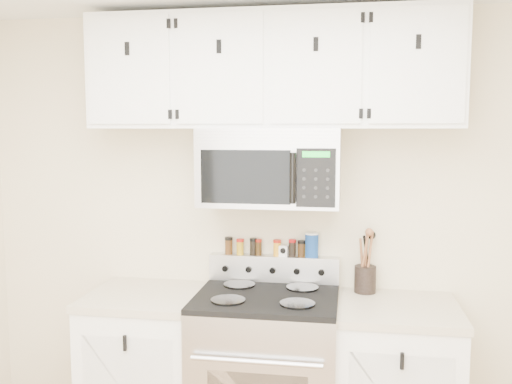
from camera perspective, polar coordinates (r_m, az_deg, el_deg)
back_wall at (r=3.36m, az=1.88°, el=-3.76°), size 3.50×0.01×2.50m
range at (r=3.28m, az=1.06°, el=-17.99°), size 0.76×0.65×1.10m
base_cabinet_left at (r=3.47m, az=-10.76°, el=-17.15°), size 0.64×0.62×0.92m
microwave at (r=3.12m, az=1.46°, el=2.51°), size 0.76×0.44×0.42m
upper_cabinets at (r=3.15m, az=1.54°, el=12.01°), size 2.00×0.35×0.62m
utensil_crock at (r=3.30m, az=10.86°, el=-8.35°), size 0.12×0.12×0.35m
kitchen_timer at (r=3.34m, az=2.76°, el=-5.88°), size 0.06×0.05×0.06m
salt_canister at (r=3.31m, az=5.59°, el=-5.28°), size 0.08×0.08×0.14m
spice_jar_0 at (r=3.39m, az=-2.75°, el=-5.37°), size 0.05×0.05×0.10m
spice_jar_1 at (r=3.37m, az=-1.60°, el=-5.48°), size 0.04×0.04×0.09m
spice_jar_2 at (r=3.36m, az=-0.27°, el=-5.47°), size 0.04×0.04×0.10m
spice_jar_3 at (r=3.35m, az=0.26°, el=-5.53°), size 0.04×0.04×0.09m
spice_jar_4 at (r=3.34m, az=2.13°, el=-5.59°), size 0.05×0.05×0.09m
spice_jar_5 at (r=3.33m, az=3.64°, el=-5.59°), size 0.04×0.04×0.10m
spice_jar_6 at (r=3.32m, az=4.57°, el=-5.66°), size 0.04×0.04×0.09m
spice_jar_7 at (r=3.32m, az=5.21°, el=-5.71°), size 0.04×0.04×0.09m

